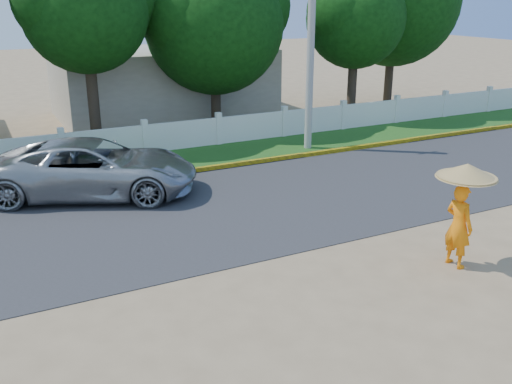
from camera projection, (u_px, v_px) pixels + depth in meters
ground at (298, 277)px, 12.16m from camera, size 120.00×120.00×0.00m
road at (216, 209)px, 15.94m from camera, size 60.00×7.00×0.02m
grass_verge at (158, 163)px, 20.36m from camera, size 60.00×3.50×0.03m
curb at (174, 173)px, 18.91m from camera, size 40.00×0.18×0.16m
fence at (145, 139)px, 21.41m from camera, size 40.00×0.10×1.10m
building_near at (163, 82)px, 28.07m from camera, size 10.00×6.00×3.20m
utility_pole at (310, 59)px, 21.18m from camera, size 0.28×0.28×6.86m
vehicle at (94, 168)px, 16.85m from camera, size 6.63×4.97×1.67m
monk_with_parasol at (463, 200)px, 12.20m from camera, size 1.29×1.29×2.34m
tree_row at (162, 12)px, 23.46m from camera, size 33.12×7.28×8.70m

